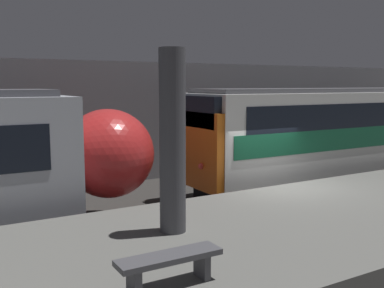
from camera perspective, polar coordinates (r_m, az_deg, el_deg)
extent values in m
plane|color=#33302D|center=(12.95, 11.12, -9.52)|extent=(120.00, 120.00, 0.00)
cube|color=slate|center=(11.11, 20.06, -9.98)|extent=(40.00, 5.12, 1.03)
cube|color=gray|center=(18.19, -3.21, 2.98)|extent=(50.00, 0.15, 4.64)
cylinder|color=#47474C|center=(8.27, -2.49, 0.30)|extent=(0.49, 0.49, 3.41)
ellipsoid|color=red|center=(12.34, -10.58, -1.17)|extent=(2.42, 2.71, 2.40)
sphere|color=#F2EFCC|center=(12.76, -6.51, -2.75)|extent=(0.20, 0.20, 0.20)
cube|color=black|center=(18.39, 19.84, -3.70)|extent=(12.92, 2.41, 0.64)
cube|color=silver|center=(18.14, 20.09, 1.73)|extent=(14.04, 2.94, 2.86)
cube|color=orange|center=(13.49, 0.26, -0.66)|extent=(0.25, 2.88, 2.29)
cube|color=black|center=(13.37, 0.26, 4.19)|extent=(0.25, 2.59, 0.91)
sphere|color=#EA4C42|center=(12.91, 1.16, -2.83)|extent=(0.18, 0.18, 0.18)
sphere|color=#EA4C42|center=(14.04, -1.66, -1.99)|extent=(0.18, 0.18, 0.18)
cube|color=#4C4C51|center=(18.06, 20.31, 6.46)|extent=(13.48, 2.12, 0.14)
cube|color=#4C4C51|center=(6.21, -7.38, -16.72)|extent=(0.10, 0.32, 0.41)
cube|color=#4C4C51|center=(6.65, 1.28, -14.96)|extent=(0.10, 0.32, 0.41)
cube|color=#4C4C51|center=(6.33, -2.89, -14.15)|extent=(1.50, 0.40, 0.08)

